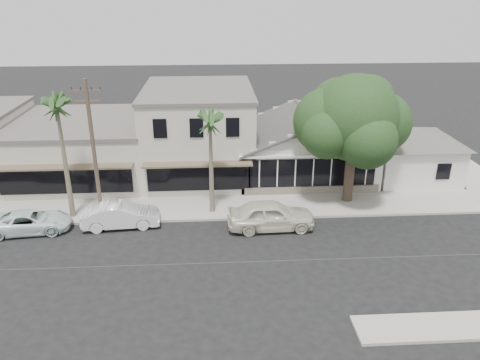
{
  "coord_description": "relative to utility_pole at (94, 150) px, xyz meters",
  "views": [
    {
      "loc": [
        -1.91,
        -21.54,
        13.7
      ],
      "look_at": [
        -0.26,
        6.0,
        2.32
      ],
      "focal_mm": 35.0,
      "sensor_mm": 36.0,
      "label": 1
    }
  ],
  "objects": [
    {
      "name": "ground",
      "position": [
        9.0,
        -5.2,
        -4.79
      ],
      "size": [
        140.0,
        140.0,
        0.0
      ],
      "primitive_type": "plane",
      "color": "black",
      "rests_on": "ground"
    },
    {
      "name": "corner_shop",
      "position": [
        14.0,
        7.27,
        -2.17
      ],
      "size": [
        10.4,
        8.6,
        5.1
      ],
      "color": "white",
      "rests_on": "ground"
    },
    {
      "name": "car_1",
      "position": [
        1.33,
        -0.68,
        -4.02
      ],
      "size": [
        4.8,
        2.03,
        1.54
      ],
      "primitive_type": "imported",
      "rotation": [
        0.0,
        0.0,
        1.66
      ],
      "color": "white",
      "rests_on": "ground"
    },
    {
      "name": "row_building_midnear",
      "position": [
        -3.0,
        8.3,
        -2.69
      ],
      "size": [
        10.0,
        10.0,
        4.2
      ],
      "primitive_type": "cube",
      "color": "#B0AD9E",
      "rests_on": "ground"
    },
    {
      "name": "palm_mid",
      "position": [
        -2.0,
        0.7,
        2.41
      ],
      "size": [
        2.66,
        2.66,
        8.35
      ],
      "color": "#726651",
      "rests_on": "ground"
    },
    {
      "name": "palm_east",
      "position": [
        6.92,
        0.85,
        1.36
      ],
      "size": [
        2.68,
        2.68,
        7.19
      ],
      "color": "#726651",
      "rests_on": "ground"
    },
    {
      "name": "row_building_near",
      "position": [
        6.0,
        8.3,
        -1.54
      ],
      "size": [
        8.0,
        10.0,
        6.5
      ],
      "primitive_type": "cube",
      "color": "beige",
      "rests_on": "ground"
    },
    {
      "name": "shade_tree",
      "position": [
        16.14,
        2.28,
        0.98
      ],
      "size": [
        7.9,
        7.14,
        8.77
      ],
      "rotation": [
        0.0,
        0.0,
        0.34
      ],
      "color": "#4A392D",
      "rests_on": "ground"
    },
    {
      "name": "utility_pole",
      "position": [
        0.0,
        0.0,
        0.0
      ],
      "size": [
        1.8,
        0.24,
        9.0
      ],
      "color": "brown",
      "rests_on": "ground"
    },
    {
      "name": "car_0",
      "position": [
        10.49,
        -1.46,
        -3.89
      ],
      "size": [
        5.32,
        2.27,
        1.79
      ],
      "primitive_type": "imported",
      "rotation": [
        0.0,
        0.0,
        1.6
      ],
      "color": "beige",
      "rests_on": "ground"
    },
    {
      "name": "side_cottage",
      "position": [
        22.2,
        6.3,
        -3.29
      ],
      "size": [
        6.0,
        6.0,
        3.0
      ],
      "primitive_type": "cube",
      "color": "white",
      "rests_on": "ground"
    },
    {
      "name": "sidewalk_north",
      "position": [
        1.0,
        1.55,
        -4.71
      ],
      "size": [
        90.0,
        3.5,
        0.15
      ],
      "primitive_type": "cube",
      "color": "#9E9991",
      "rests_on": "ground"
    },
    {
      "name": "car_2",
      "position": [
        -4.01,
        -0.97,
        -4.13
      ],
      "size": [
        4.93,
        2.68,
        1.31
      ],
      "primitive_type": "imported",
      "rotation": [
        0.0,
        0.0,
        1.68
      ],
      "color": "silver",
      "rests_on": "ground"
    }
  ]
}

